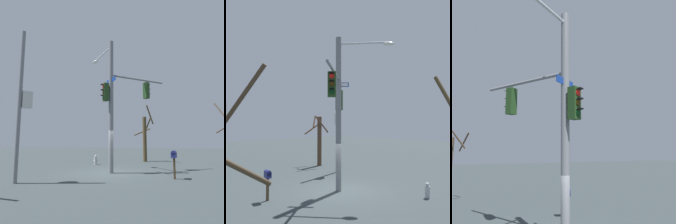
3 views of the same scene
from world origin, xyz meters
The scene contains 6 objects.
ground_plane centered at (0.00, 0.00, 0.00)m, with size 80.00×80.00×0.00m, color #333B3D.
main_signal_pole_assembly centered at (0.34, 0.28, 4.68)m, with size 5.24×3.11×8.24m.
secondary_pole_assembly centered at (-3.38, -3.74, 3.73)m, with size 0.59×0.62×7.30m.
fire_hydrant centered at (-2.00, 3.85, 0.34)m, with size 0.38×0.24×0.73m.
mailbox centered at (3.68, -1.20, 1.11)m, with size 0.33×0.48×1.41m.
bare_tree_corner centered at (1.78, 6.97, 2.23)m, with size 1.88×1.90×5.09m.
Camera 1 is at (2.87, -12.23, 1.94)m, focal length 32.86 mm.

